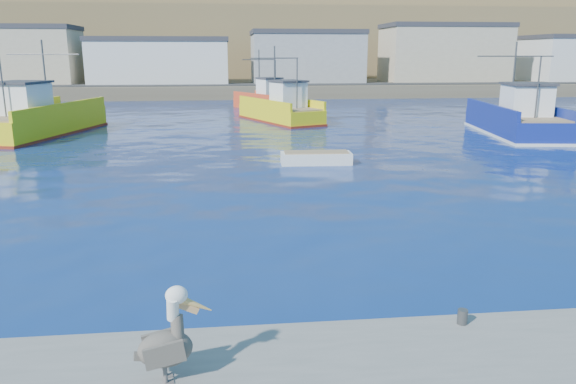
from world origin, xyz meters
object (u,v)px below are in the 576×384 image
object	(u,v)px
boat_orange	(265,99)
skiff_mid	(316,159)
pelican	(168,341)
trawler_yellow_b	(282,110)
trawler_blue	(517,120)
trawler_yellow_a	(37,120)

from	to	relation	value
boat_orange	skiff_mid	xyz separation A→B (m)	(0.58, -29.59, -0.74)
skiff_mid	pelican	distance (m)	21.09
trawler_yellow_b	pelican	xyz separation A→B (m)	(-5.75, -38.93, 0.23)
pelican	trawler_yellow_b	bearing A→B (deg)	81.60
trawler_yellow_b	trawler_blue	world-z (taller)	trawler_blue
trawler_blue	boat_orange	size ratio (longest dim) A/B	1.46
trawler_blue	boat_orange	bearing A→B (deg)	128.71
trawler_yellow_a	pelican	xyz separation A→B (m)	(12.14, -32.91, 0.10)
pelican	boat_orange	bearing A→B (deg)	84.15
trawler_yellow_a	trawler_blue	world-z (taller)	trawler_yellow_a
trawler_yellow_a	trawler_blue	bearing A→B (deg)	-5.97
trawler_yellow_a	skiff_mid	world-z (taller)	trawler_yellow_a
trawler_yellow_a	pelican	world-z (taller)	trawler_yellow_a
trawler_yellow_a	pelican	distance (m)	35.08
trawler_yellow_b	skiff_mid	xyz separation A→B (m)	(-0.06, -18.64, -0.70)
boat_orange	skiff_mid	distance (m)	29.61
boat_orange	trawler_yellow_a	bearing A→B (deg)	-135.47
trawler_blue	pelican	size ratio (longest dim) A/B	7.23
trawler_blue	pelican	bearing A→B (deg)	-126.23
trawler_yellow_b	pelican	world-z (taller)	trawler_yellow_b
pelican	skiff_mid	bearing A→B (deg)	74.34
trawler_yellow_a	boat_orange	bearing A→B (deg)	44.53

